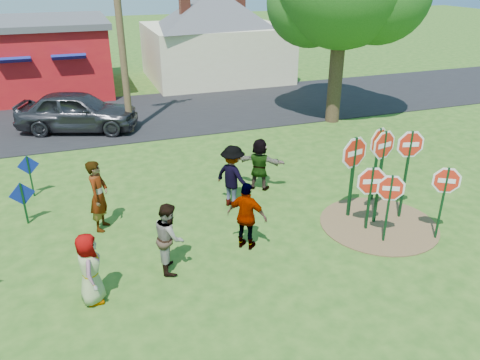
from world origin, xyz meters
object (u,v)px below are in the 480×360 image
object	(u,v)px
stop_sign_c	(409,155)
stop_sign_b	(383,154)
stop_sign_a	(390,194)
suv	(77,111)
person_b	(99,196)
person_a	(90,269)
utility_pole	(119,14)
stop_sign_d	(378,147)

from	to	relation	value
stop_sign_c	stop_sign_b	bearing A→B (deg)	-166.49
stop_sign_a	suv	size ratio (longest dim) A/B	0.40
person_b	suv	xyz separation A→B (m)	(-0.26, 8.73, -0.10)
stop_sign_b	person_a	bearing A→B (deg)	173.47
suv	utility_pole	distance (m)	4.49
stop_sign_b	suv	xyz separation A→B (m)	(-7.40, 10.92, -1.16)
stop_sign_a	person_b	bearing A→B (deg)	-178.31
stop_sign_a	person_a	distance (m)	7.26
stop_sign_c	utility_pole	world-z (taller)	utility_pole
utility_pole	suv	bearing A→B (deg)	156.48
stop_sign_c	suv	world-z (taller)	stop_sign_c
stop_sign_a	stop_sign_d	size ratio (longest dim) A/B	0.82
stop_sign_a	stop_sign_c	bearing A→B (deg)	64.56
person_b	utility_pole	bearing A→B (deg)	10.91
stop_sign_b	person_a	world-z (taller)	stop_sign_b
stop_sign_b	stop_sign_c	world-z (taller)	stop_sign_b
utility_pole	person_b	bearing A→B (deg)	-102.72
person_a	person_b	size ratio (longest dim) A/B	0.82
person_a	suv	world-z (taller)	suv
stop_sign_a	stop_sign_b	bearing A→B (deg)	96.44
stop_sign_b	stop_sign_a	bearing A→B (deg)	-122.84
stop_sign_b	suv	distance (m)	13.25
suv	utility_pole	xyz separation A→B (m)	(2.03, -0.88, 3.90)
stop_sign_c	person_b	size ratio (longest dim) A/B	1.37
stop_sign_c	person_a	size ratio (longest dim) A/B	1.67
person_b	utility_pole	xyz separation A→B (m)	(1.77, 7.85, 3.80)
stop_sign_b	utility_pole	xyz separation A→B (m)	(-5.37, 10.04, 2.74)
person_a	utility_pole	world-z (taller)	utility_pole
person_a	stop_sign_d	bearing A→B (deg)	-71.97
person_a	stop_sign_c	bearing A→B (deg)	-79.90
stop_sign_a	person_a	world-z (taller)	stop_sign_a
stop_sign_c	person_b	distance (m)	8.33
person_b	suv	size ratio (longest dim) A/B	0.40
stop_sign_d	utility_pole	distance (m)	11.17
stop_sign_d	person_a	size ratio (longest dim) A/B	1.51
person_a	utility_pole	distance (m)	11.81
suv	person_a	bearing A→B (deg)	-161.78
stop_sign_b	stop_sign_c	size ratio (longest dim) A/B	1.04
stop_sign_a	person_b	size ratio (longest dim) A/B	1.01
stop_sign_b	suv	size ratio (longest dim) A/B	0.57
stop_sign_b	person_a	xyz separation A→B (m)	(-7.57, -0.86, -1.23)
stop_sign_a	utility_pole	xyz separation A→B (m)	(-5.04, 10.96, 3.42)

